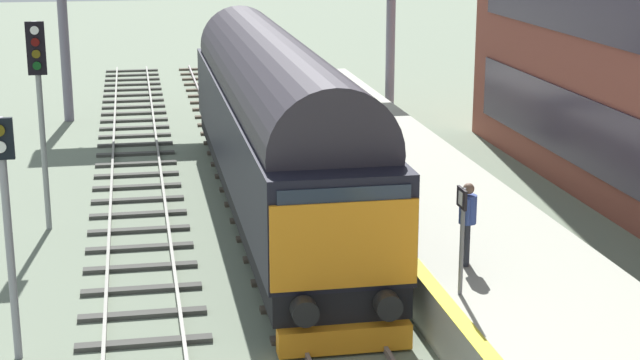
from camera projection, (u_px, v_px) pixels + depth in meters
ground_plane at (303, 270)px, 22.31m from camera, size 140.00×140.00×0.00m
track_main at (303, 267)px, 22.29m from camera, size 2.50×60.00×0.15m
track_adjacent_west at (141, 278)px, 21.67m from camera, size 2.50×60.00×0.15m
station_platform at (460, 239)px, 22.82m from camera, size 4.00×44.00×1.01m
diesel_locomotive at (274, 121)px, 25.78m from camera, size 2.74×17.79×4.68m
signal_post_mid at (6, 212)px, 17.20m from camera, size 0.44×0.22×4.36m
signal_post_far at (40, 97)px, 24.27m from camera, size 0.44×0.22×5.15m
platform_number_sign at (462, 225)px, 17.83m from camera, size 0.10×0.44×1.97m
waiting_passenger at (468, 216)px, 19.43m from camera, size 0.44×0.48×1.64m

